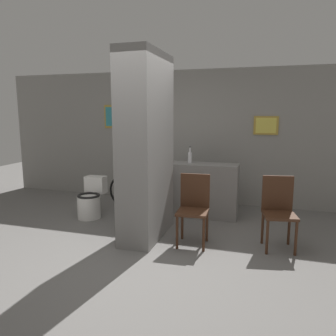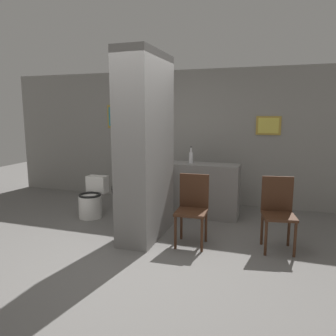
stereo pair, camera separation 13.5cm
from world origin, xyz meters
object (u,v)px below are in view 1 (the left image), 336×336
Objects in this scene: toilet at (91,201)px; chair_by_doorway at (279,209)px; chair_near_pillar at (194,206)px; bottle_tall at (190,157)px; bicycle at (152,192)px.

toilet is 3.08m from chair_by_doorway.
chair_near_pillar and chair_by_doorway have the same top height.
chair_by_doorway is (1.11, 0.18, 0.00)m from chair_near_pillar.
chair_by_doorway is 1.85m from bottle_tall.
chair_by_doorway is at bearing -7.86° from toilet.
chair_by_doorway reaches higher than toilet.
toilet is at bearing 161.88° from chair_by_doorway.
chair_near_pillar reaches higher than toilet.
chair_near_pillar is at bearing -74.45° from bottle_tall.
bicycle is (-1.07, 1.29, -0.19)m from chair_near_pillar.
chair_by_doorway is 0.56× the size of bicycle.
bottle_tall reaches higher than bicycle.
bottle_tall reaches higher than toilet.
chair_near_pillar is 0.56× the size of bicycle.
bottle_tall is at bearing 21.22° from toilet.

